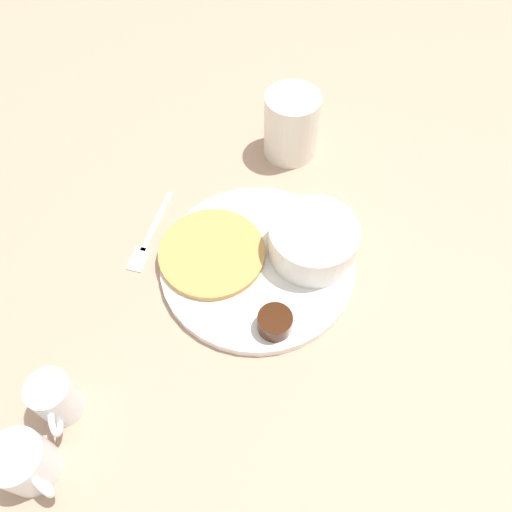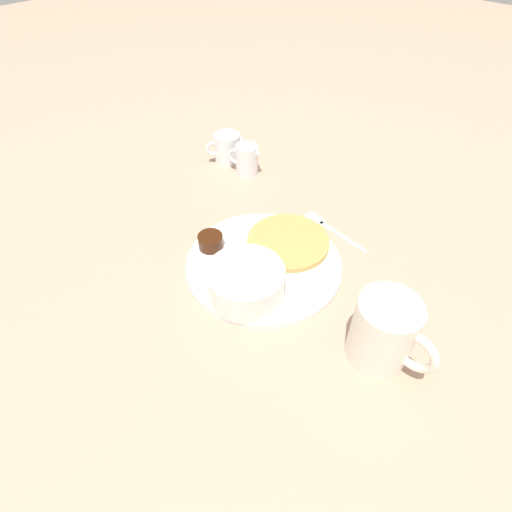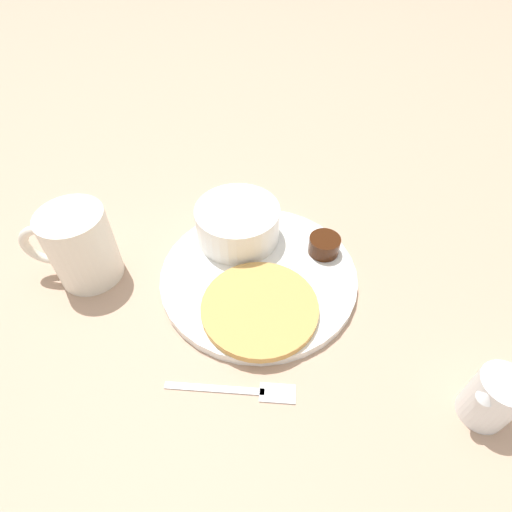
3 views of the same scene
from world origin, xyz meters
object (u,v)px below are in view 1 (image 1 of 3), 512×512
creamer_pitcher_near (56,398)px  fork (148,239)px  coffee_mug (291,124)px  bowl (313,240)px  plate (257,264)px  creamer_pitcher_far (25,463)px

creamer_pitcher_near → fork: creamer_pitcher_near is taller
creamer_pitcher_near → coffee_mug: bearing=-113.5°
bowl → creamer_pitcher_near: size_ratio=1.71×
plate → creamer_pitcher_far: bearing=57.1°
creamer_pitcher_far → fork: size_ratio=0.53×
coffee_mug → creamer_pitcher_far: (0.19, 0.49, -0.02)m
plate → coffee_mug: coffee_mug is taller
creamer_pitcher_near → creamer_pitcher_far: size_ratio=0.90×
plate → coffee_mug: size_ratio=2.20×
bowl → creamer_pitcher_far: 0.39m
creamer_pitcher_far → fork: 0.29m
plate → creamer_pitcher_near: (0.17, 0.21, 0.03)m
plate → fork: 0.15m
bowl → creamer_pitcher_far: bearing=51.2°
fork → plate: bearing=174.0°
creamer_pitcher_near → creamer_pitcher_far: bearing=85.3°
plate → fork: size_ratio=1.83×
creamer_pitcher_far → creamer_pitcher_near: bearing=-94.7°
creamer_pitcher_far → coffee_mug: bearing=-111.3°
coffee_mug → creamer_pitcher_far: coffee_mug is taller
creamer_pitcher_far → bowl: bearing=-128.8°
coffee_mug → creamer_pitcher_near: coffee_mug is taller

